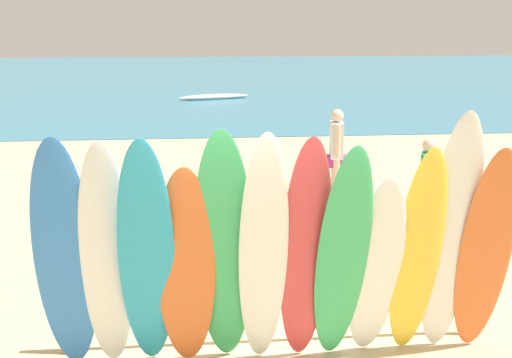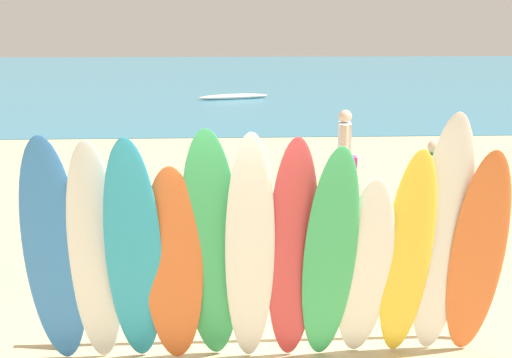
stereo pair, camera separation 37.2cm
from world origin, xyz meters
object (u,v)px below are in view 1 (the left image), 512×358
object	(u,v)px
surfboard_white_5	(263,254)
surfboard_orange_11	(485,253)
beachgoer_strolling	(336,149)
surfboard_orange_3	(186,270)
surfboard_white_1	(107,259)
beachgoer_near_rack	(427,181)
surfboard_rack	(276,294)
surfboard_yellow_9	(417,255)
surfboard_blue_0	(65,258)
surfboard_teal_2	(147,258)
distant_boat	(214,97)
surfboard_red_6	(305,254)
surfboard_green_7	(342,258)
surfboard_white_8	(376,269)
surfboard_white_10	(451,237)
surfboard_green_4	(224,251)

from	to	relation	value
surfboard_white_5	surfboard_orange_11	distance (m)	2.21
surfboard_white_5	beachgoer_strolling	xyz separation A→B (m)	(1.95, 5.77, -0.21)
surfboard_orange_3	surfboard_white_1	bearing A→B (deg)	175.23
surfboard_white_1	beachgoer_near_rack	size ratio (longest dim) A/B	1.49
surfboard_white_5	surfboard_orange_11	size ratio (longest dim) A/B	1.11
surfboard_rack	surfboard_yellow_9	bearing A→B (deg)	-17.32
surfboard_yellow_9	surfboard_orange_11	world-z (taller)	surfboard_yellow_9
surfboard_blue_0	surfboard_teal_2	bearing A→B (deg)	-8.89
surfboard_yellow_9	distant_boat	distance (m)	21.46
surfboard_rack	surfboard_red_6	world-z (taller)	surfboard_red_6
surfboard_yellow_9	surfboard_blue_0	bearing A→B (deg)	175.36
surfboard_green_7	surfboard_blue_0	bearing A→B (deg)	171.96
surfboard_white_8	surfboard_yellow_9	distance (m)	0.43
surfboard_green_7	beachgoer_strolling	xyz separation A→B (m)	(1.21, 5.79, -0.15)
surfboard_yellow_9	surfboard_white_10	distance (m)	0.38
surfboard_red_6	beachgoer_near_rack	size ratio (longest dim) A/B	1.53
surfboard_orange_11	surfboard_green_4	bearing A→B (deg)	-177.65
surfboard_rack	beachgoer_near_rack	xyz separation A→B (m)	(2.73, 3.14, 0.34)
surfboard_orange_3	beachgoer_strolling	distance (m)	6.26
surfboard_white_10	surfboard_rack	bearing A→B (deg)	168.34
surfboard_white_5	surfboard_red_6	size ratio (longest dim) A/B	1.03
surfboard_white_1	surfboard_white_10	world-z (taller)	surfboard_white_10
surfboard_teal_2	distant_boat	xyz separation A→B (m)	(1.19, 21.45, -1.08)
surfboard_blue_0	distant_boat	size ratio (longest dim) A/B	0.77
surfboard_blue_0	surfboard_white_8	distance (m)	2.96
distant_boat	surfboard_white_8	bearing A→B (deg)	-87.33
surfboard_white_10	surfboard_white_8	bearing A→B (deg)	-174.79
surfboard_orange_3	surfboard_white_5	xyz separation A→B (m)	(0.72, -0.11, 0.17)
beachgoer_strolling	surfboard_white_5	bearing A→B (deg)	-11.35
surfboard_rack	surfboard_green_4	size ratio (longest dim) A/B	1.79
surfboard_orange_3	beachgoer_near_rack	world-z (taller)	surfboard_orange_3
surfboard_green_7	surfboard_rack	bearing A→B (deg)	131.47
surfboard_white_5	distant_boat	world-z (taller)	surfboard_white_5
surfboard_teal_2	surfboard_orange_11	xyz separation A→B (m)	(3.29, 0.07, -0.09)
surfboard_white_5	surfboard_white_10	size ratio (longest dim) A/B	0.96
surfboard_white_8	surfboard_yellow_9	world-z (taller)	surfboard_yellow_9
surfboard_red_6	beachgoer_near_rack	xyz separation A→B (m)	(2.52, 3.62, -0.28)
surfboard_red_6	surfboard_white_10	xyz separation A→B (m)	(1.45, 0.11, 0.09)
surfboard_white_1	surfboard_white_10	size ratio (longest dim) A/B	0.91
surfboard_green_7	surfboard_white_1	bearing A→B (deg)	171.30
surfboard_teal_2	surfboard_red_6	bearing A→B (deg)	-2.74
surfboard_rack	surfboard_red_6	bearing A→B (deg)	-66.08
surfboard_white_1	surfboard_green_4	bearing A→B (deg)	-7.39
surfboard_teal_2	surfboard_white_8	distance (m)	2.20
surfboard_white_1	surfboard_white_10	bearing A→B (deg)	-4.73
surfboard_teal_2	surfboard_orange_3	distance (m)	0.39
surfboard_green_4	surfboard_blue_0	bearing A→B (deg)	-176.62
surfboard_rack	beachgoer_strolling	distance (m)	5.56
surfboard_red_6	surfboard_yellow_9	xyz separation A→B (m)	(1.11, 0.07, -0.07)
distant_boat	beachgoer_strolling	bearing A→B (deg)	-83.32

